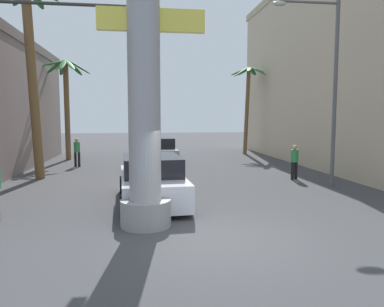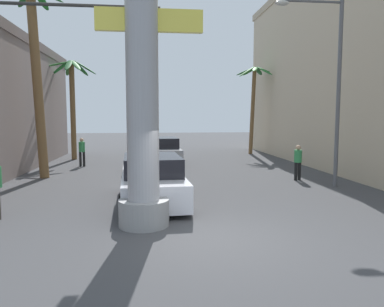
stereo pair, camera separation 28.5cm
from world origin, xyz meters
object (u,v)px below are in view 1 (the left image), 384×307
street_lamp (326,75)px  pedestrian_mid_right (294,159)px  traffic_light_mast (36,64)px  neon_sign_pole (144,49)px  palm_tree_far_left (66,93)px  car_far (158,151)px  palm_tree_far_right (248,93)px  car_lead (152,180)px  palm_tree_mid_left (32,72)px  pedestrian_far_left (77,150)px

street_lamp → pedestrian_mid_right: (-0.49, 1.65, -3.58)m
traffic_light_mast → neon_sign_pole: bearing=-34.4°
palm_tree_far_left → car_far: bearing=-24.2°
street_lamp → traffic_light_mast: 10.66m
traffic_light_mast → palm_tree_far_right: (11.05, 15.56, 0.22)m
car_lead → palm_tree_mid_left: size_ratio=0.58×
car_lead → pedestrian_mid_right: bearing=28.8°
pedestrian_far_left → palm_tree_mid_left: bearing=-107.2°
palm_tree_far_right → pedestrian_far_left: 13.38m
palm_tree_far_left → palm_tree_mid_left: 7.50m
car_lead → pedestrian_mid_right: 7.43m
traffic_light_mast → car_far: (4.12, 10.94, -3.65)m
car_lead → palm_tree_mid_left: bearing=132.7°
palm_tree_far_left → palm_tree_mid_left: size_ratio=0.76×
street_lamp → car_lead: (-7.00, -1.93, -3.76)m
palm_tree_mid_left → pedestrian_mid_right: palm_tree_mid_left is taller
neon_sign_pole → street_lamp: 8.58m
car_lead → palm_tree_far_left: palm_tree_far_left is taller
traffic_light_mast → palm_tree_mid_left: bearing=105.9°
pedestrian_mid_right → palm_tree_far_right: bearing=84.1°
car_far → pedestrian_far_left: size_ratio=2.94×
neon_sign_pole → palm_tree_far_left: size_ratio=1.58×
palm_tree_far_right → car_lead: bearing=-117.1°
car_far → pedestrian_mid_right: 8.93m
car_lead → palm_tree_far_right: bearing=62.9°
palm_tree_mid_left → pedestrian_far_left: 5.61m
pedestrian_mid_right → neon_sign_pole: bearing=-137.1°
palm_tree_mid_left → palm_tree_far_left: bearing=89.5°
traffic_light_mast → pedestrian_mid_right: (9.88, 4.12, -3.47)m
traffic_light_mast → palm_tree_mid_left: 6.30m
car_far → palm_tree_far_left: 7.28m
street_lamp → car_lead: 8.18m
car_far → palm_tree_far_left: size_ratio=0.73×
neon_sign_pole → palm_tree_far_left: (-4.78, 15.67, -0.20)m
car_far → pedestrian_far_left: (-4.63, -1.02, 0.21)m
street_lamp → car_lead: street_lamp is taller
street_lamp → pedestrian_mid_right: 3.97m
traffic_light_mast → palm_tree_mid_left: size_ratio=0.73×
car_lead → pedestrian_mid_right: (6.51, 3.58, 0.18)m
street_lamp → car_far: 11.17m
palm_tree_mid_left → street_lamp: bearing=-16.5°
car_far → street_lamp: bearing=-53.5°
neon_sign_pole → pedestrian_far_left: bearing=106.8°
car_lead → car_far: same height
car_lead → pedestrian_far_left: (-3.88, 9.38, 0.21)m
street_lamp → palm_tree_far_right: street_lamp is taller
car_far → palm_tree_mid_left: 8.64m
car_lead → palm_tree_far_right: size_ratio=0.75×
pedestrian_far_left → pedestrian_mid_right: bearing=-29.2°
pedestrian_far_left → car_lead: bearing=-67.5°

